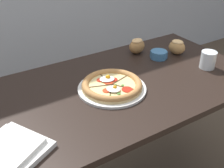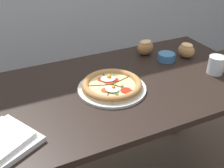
% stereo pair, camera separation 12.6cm
% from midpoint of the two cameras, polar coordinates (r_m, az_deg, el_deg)
% --- Properties ---
extents(dining_table, '(1.59, 0.73, 0.75)m').
position_cam_midpoint_polar(dining_table, '(1.33, 0.04, -4.98)').
color(dining_table, black).
rests_on(dining_table, ground_plane).
extents(pizza, '(0.31, 0.31, 0.05)m').
position_cam_midpoint_polar(pizza, '(1.27, 2.84, -0.46)').
color(pizza, white).
rests_on(pizza, dining_table).
extents(ramekin_bowl, '(0.10, 0.10, 0.04)m').
position_cam_midpoint_polar(ramekin_bowl, '(1.57, 13.28, 5.33)').
color(ramekin_bowl, teal).
rests_on(ramekin_bowl, dining_table).
extents(bread_piece_near, '(0.10, 0.08, 0.09)m').
position_cam_midpoint_polar(bread_piece_near, '(1.62, 9.03, 7.38)').
color(bread_piece_near, '#A3703D').
rests_on(bread_piece_near, dining_table).
extents(bread_piece_far, '(0.10, 0.12, 0.09)m').
position_cam_midpoint_polar(bread_piece_far, '(1.64, 17.06, 6.59)').
color(bread_piece_far, '#B27F47').
rests_on(bread_piece_far, dining_table).
extents(water_glass, '(0.08, 0.08, 0.09)m').
position_cam_midpoint_polar(water_glass, '(1.51, 22.62, 3.35)').
color(water_glass, white).
rests_on(water_glass, dining_table).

